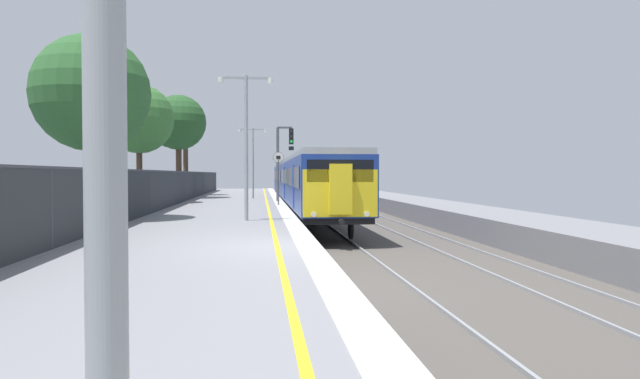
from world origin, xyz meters
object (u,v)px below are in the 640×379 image
Objects in this scene: background_tree_right at (177,124)px; background_tree_back at (185,120)px; platform_lamp_mid at (246,134)px; background_tree_centre at (92,96)px; signal_gantry at (282,154)px; background_tree_left at (139,121)px; commuter_train_at_platform at (301,180)px; platform_lamp_far at (253,156)px; speed_limit_sign at (278,171)px.

background_tree_right is 0.96× the size of background_tree_back.
platform_lamp_mid is 0.77× the size of background_tree_centre.
signal_gantry is 0.68× the size of background_tree_left.
platform_lamp_mid is at bearing -75.33° from background_tree_right.
signal_gantry is at bearing -110.82° from commuter_train_at_platform.
platform_lamp_far is (-3.35, 0.50, 1.68)m from commuter_train_at_platform.
background_tree_left is (-6.47, -6.17, 1.85)m from platform_lamp_far.
speed_limit_sign is at bearing -80.36° from platform_lamp_far.
commuter_train_at_platform is at bearing -8.57° from platform_lamp_far.
platform_lamp_far is at bearing -50.54° from background_tree_back.
commuter_train_at_platform is at bearing 80.01° from platform_lamp_mid.
signal_gantry reaches higher than speed_limit_sign.
commuter_train_at_platform is 8.63× the size of signal_gantry.
commuter_train_at_platform is 8.21× the size of platform_lamp_far.
background_tree_centre is (0.80, -12.44, -0.20)m from background_tree_left.
platform_lamp_mid is at bearing -64.09° from background_tree_left.
signal_gantry is at bearing 62.07° from background_tree_centre.
background_tree_back is at bearing 101.83° from platform_lamp_mid.
platform_lamp_mid is at bearing -97.09° from signal_gantry.
background_tree_back reaches higher than platform_lamp_far.
background_tree_right reaches higher than speed_limit_sign.
background_tree_left reaches higher than commuter_train_at_platform.
background_tree_back is at bearing 140.94° from commuter_train_at_platform.
speed_limit_sign is (-0.38, -4.48, -1.09)m from signal_gantry.
speed_limit_sign is 10.85m from platform_lamp_mid.
platform_lamp_mid is (-1.50, -10.67, 1.31)m from speed_limit_sign.
background_tree_centre is (-9.02, -18.11, 3.34)m from commuter_train_at_platform.
commuter_train_at_platform is 13.84× the size of speed_limit_sign.
background_tree_centre reaches higher than commuter_train_at_platform.
signal_gantry is 13.60m from background_tree_back.
background_tree_back is (-8.82, 7.16, 4.77)m from commuter_train_at_platform.
speed_limit_sign is 0.59× the size of platform_lamp_far.
platform_lamp_far is 0.71× the size of background_tree_left.
background_tree_back is at bearing 89.55° from background_tree_centre.
platform_lamp_far is 5.89m from background_tree_right.
background_tree_right is at bearing 125.00° from speed_limit_sign.
platform_lamp_mid is (-1.88, -15.15, 0.22)m from signal_gantry.
background_tree_left is 1.01× the size of background_tree_centre.
background_tree_right is (-7.24, 5.30, 2.28)m from signal_gantry.
commuter_train_at_platform is 8.55m from speed_limit_sign.
background_tree_back reaches higher than platform_lamp_mid.
commuter_train_at_platform is 5.30× the size of background_tree_back.
signal_gantry is 1.60× the size of speed_limit_sign.
background_tree_back reaches higher than background_tree_centre.
background_tree_centre is 0.94× the size of background_tree_right.
platform_lamp_far is 19.53m from background_tree_centre.
commuter_train_at_platform is 19.38m from platform_lamp_mid.
background_tree_left is at bearing 93.67° from background_tree_centre.
commuter_train_at_platform is 5.89× the size of background_tree_centre.
commuter_train_at_platform is at bearing -9.52° from background_tree_right.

